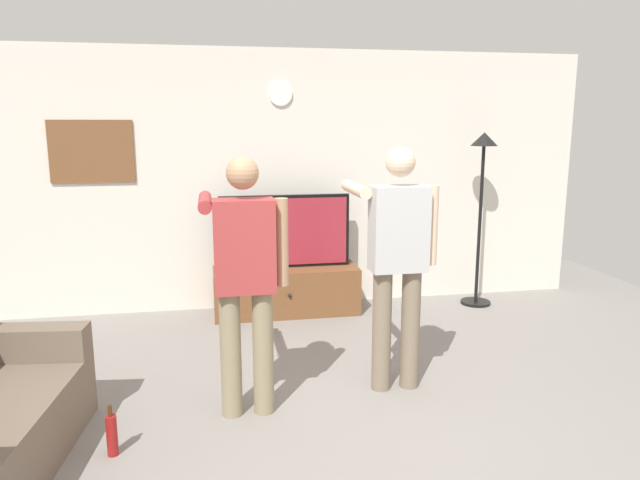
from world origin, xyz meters
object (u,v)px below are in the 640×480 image
(person_standing_nearer_lamp, at_px, (245,273))
(tv_stand, at_px, (286,291))
(wall_clock, at_px, (280,94))
(beverage_bottle, at_px, (112,435))
(floor_lamp, at_px, (482,183))
(person_standing_nearer_couch, at_px, (397,255))
(television, at_px, (285,231))
(framed_picture, at_px, (92,151))

(person_standing_nearer_lamp, bearing_deg, tv_stand, 75.52)
(wall_clock, bearing_deg, tv_stand, -90.00)
(beverage_bottle, bearing_deg, floor_lamp, 34.72)
(floor_lamp, xyz_separation_m, person_standing_nearer_couch, (-1.51, -1.81, -0.31))
(tv_stand, relative_size, floor_lamp, 0.80)
(wall_clock, height_order, beverage_bottle, wall_clock)
(wall_clock, distance_m, person_standing_nearer_couch, 2.56)
(tv_stand, bearing_deg, television, 90.00)
(floor_lamp, xyz_separation_m, beverage_bottle, (-3.46, -2.39, -1.20))
(wall_clock, bearing_deg, television, -90.00)
(framed_picture, bearing_deg, wall_clock, -0.15)
(person_standing_nearer_lamp, bearing_deg, floor_lamp, 37.44)
(floor_lamp, relative_size, beverage_bottle, 5.77)
(wall_clock, height_order, person_standing_nearer_lamp, wall_clock)
(television, relative_size, floor_lamp, 0.72)
(floor_lamp, relative_size, person_standing_nearer_lamp, 1.06)
(floor_lamp, distance_m, person_standing_nearer_couch, 2.38)
(television, bearing_deg, person_standing_nearer_couch, -73.50)
(floor_lamp, bearing_deg, framed_picture, 174.73)
(wall_clock, height_order, floor_lamp, wall_clock)
(tv_stand, height_order, television, television)
(television, height_order, beverage_bottle, television)
(person_standing_nearer_lamp, bearing_deg, television, 75.82)
(floor_lamp, bearing_deg, person_standing_nearer_couch, -129.89)
(framed_picture, height_order, beverage_bottle, framed_picture)
(television, xyz_separation_m, person_standing_nearer_couch, (0.57, -1.93, 0.16))
(floor_lamp, height_order, beverage_bottle, floor_lamp)
(framed_picture, bearing_deg, beverage_bottle, -79.67)
(wall_clock, bearing_deg, beverage_bottle, -116.43)
(person_standing_nearer_lamp, bearing_deg, person_standing_nearer_couch, 10.02)
(television, height_order, person_standing_nearer_lamp, person_standing_nearer_lamp)
(person_standing_nearer_couch, relative_size, beverage_bottle, 5.56)
(person_standing_nearer_couch, bearing_deg, wall_clock, 104.73)
(person_standing_nearer_lamp, xyz_separation_m, person_standing_nearer_couch, (1.11, 0.20, 0.03))
(person_standing_nearer_couch, bearing_deg, floor_lamp, 50.11)
(tv_stand, relative_size, person_standing_nearer_lamp, 0.85)
(television, distance_m, wall_clock, 1.41)
(wall_clock, xyz_separation_m, beverage_bottle, (-1.37, -2.75, -2.11))
(wall_clock, bearing_deg, framed_picture, 179.85)
(framed_picture, distance_m, person_standing_nearer_couch, 3.34)
(person_standing_nearer_couch, bearing_deg, person_standing_nearer_lamp, -169.98)
(television, bearing_deg, person_standing_nearer_lamp, -104.18)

